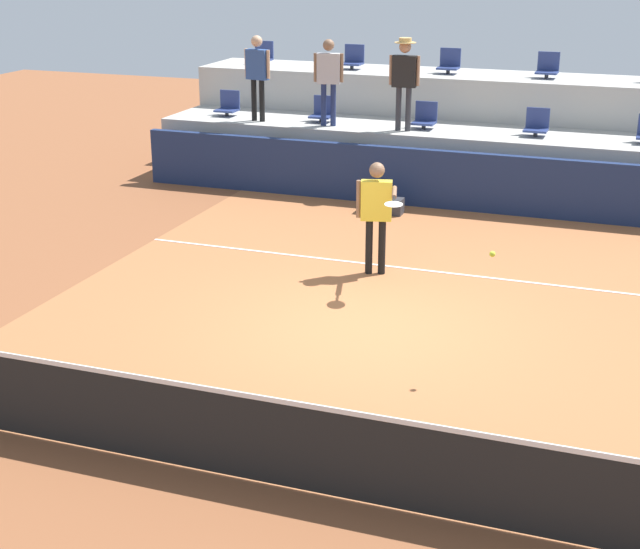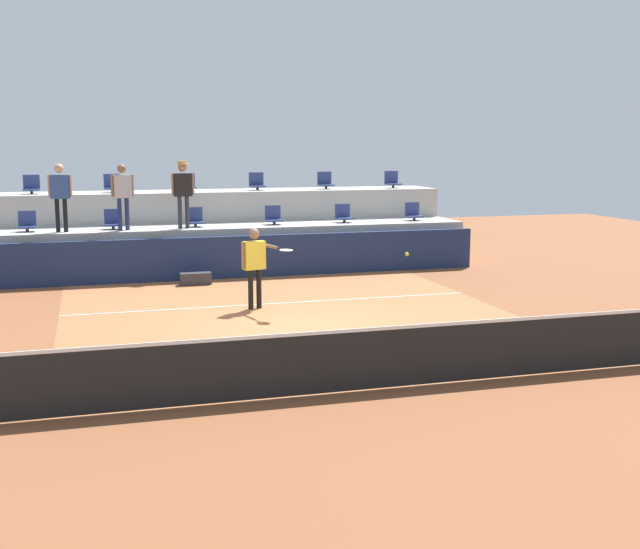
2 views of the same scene
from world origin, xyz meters
name	(u,v)px [view 1 (image 1 of 2)]	position (x,y,z in m)	size (l,w,h in m)	color
ground_plane	(367,326)	(0.00, 0.00, 0.00)	(40.00, 40.00, 0.00)	brown
court_inner_paint	(388,300)	(0.00, 1.00, 0.00)	(9.00, 10.00, 0.01)	#A36038
court_service_line	(413,269)	(0.00, 2.40, 0.01)	(9.00, 0.06, 0.00)	silver
tennis_net	(241,433)	(0.00, -4.00, 0.50)	(10.48, 0.08, 1.07)	black
sponsor_backboard	(463,181)	(0.00, 6.00, 0.55)	(13.00, 0.16, 1.10)	navy
seating_tier_lower	(477,163)	(0.00, 7.30, 0.62)	(13.00, 1.80, 1.25)	#ADAAA3
seating_tier_upper	(494,125)	(0.00, 9.10, 1.05)	(13.00, 1.80, 2.10)	#ADAAA3
stadium_chair_lower_far_left	(228,105)	(-5.34, 7.23, 1.46)	(0.44, 0.40, 0.52)	#2D2D33
stadium_chair_lower_left	(323,111)	(-3.21, 7.23, 1.46)	(0.44, 0.40, 0.52)	#2D2D33
stadium_chair_lower_mid_left	(425,118)	(-1.07, 7.23, 1.46)	(0.44, 0.40, 0.52)	#2D2D33
stadium_chair_lower_mid_right	(537,124)	(1.11, 7.23, 1.46)	(0.44, 0.40, 0.52)	#2D2D33
stadium_chair_upper_far_left	(263,55)	(-5.30, 9.03, 2.31)	(0.44, 0.40, 0.52)	#2D2D33
stadium_chair_upper_left	(353,59)	(-3.15, 9.03, 2.31)	(0.44, 0.40, 0.52)	#2D2D33
stadium_chair_upper_mid_left	(449,63)	(-1.02, 9.03, 2.31)	(0.44, 0.40, 0.52)	#2D2D33
stadium_chair_upper_mid_right	(548,67)	(1.03, 9.03, 2.31)	(0.44, 0.40, 0.52)	#2D2D33
tennis_player	(377,207)	(-0.49, 1.99, 1.06)	(0.95, 1.15, 1.72)	black
spectator_in_grey	(257,70)	(-4.48, 6.85, 2.29)	(0.60, 0.26, 1.72)	black
spectator_in_white	(329,74)	(-2.95, 6.85, 2.28)	(0.59, 0.27, 1.70)	navy
spectator_with_hat	(404,74)	(-1.41, 6.85, 2.35)	(0.60, 0.44, 1.78)	#2D2D33
tennis_ball	(492,254)	(1.73, -0.95, 1.49)	(0.07, 0.07, 0.07)	#CCE033
equipment_bag	(383,205)	(-1.34, 5.28, 0.15)	(0.76, 0.28, 0.30)	#333338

